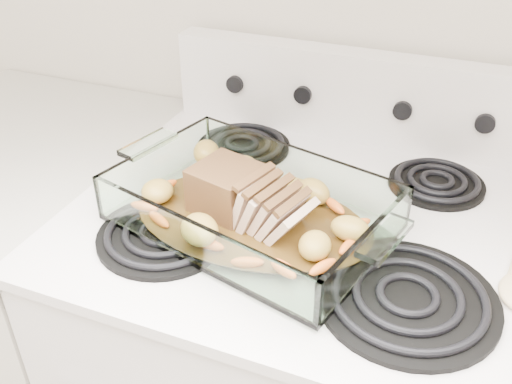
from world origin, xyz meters
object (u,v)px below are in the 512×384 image
at_px(counter_left, 46,307).
at_px(pork_roast, 240,197).
at_px(electric_range, 299,384).
at_px(baking_dish, 251,213).

xyz_separation_m(counter_left, pork_roast, (0.57, -0.08, 0.52)).
relative_size(electric_range, pork_roast, 5.55).
height_order(counter_left, baking_dish, baking_dish).
distance_m(electric_range, pork_roast, 0.52).
xyz_separation_m(baking_dish, pork_roast, (-0.02, 0.00, 0.02)).
bearing_deg(baking_dish, counter_left, -173.30).
height_order(counter_left, pork_roast, pork_roast).
bearing_deg(counter_left, electric_range, 0.10).
bearing_deg(counter_left, baking_dish, -7.94).
bearing_deg(baking_dish, pork_roast, -165.36).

